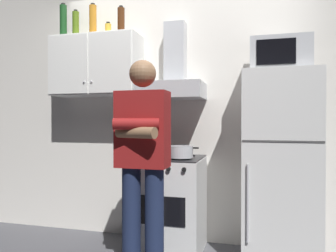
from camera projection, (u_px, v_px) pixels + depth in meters
The scene contains 13 objects.
back_wall_tiled at pixel (183, 106), 3.27m from camera, with size 4.80×0.10×2.70m, color silver.
upper_cabinet at pixel (97, 66), 3.27m from camera, with size 0.90×0.37×0.60m.
stove_oven at pixel (170, 204), 2.96m from camera, with size 0.60×0.62×0.87m.
range_hood at pixel (173, 78), 3.06m from camera, with size 0.60×0.44×0.75m.
refrigerator at pixel (279, 168), 2.71m from camera, with size 0.60×0.62×1.60m.
microwave at pixel (279, 56), 2.71m from camera, with size 0.48×0.37×0.28m.
person_standing at pixel (142, 160), 2.38m from camera, with size 0.38×0.33×1.64m.
cooking_pot at pixel (181, 152), 2.80m from camera, with size 0.31×0.21×0.10m.
bottle_wine_green at pixel (63, 21), 3.32m from camera, with size 0.07×0.07×0.35m.
bottle_liquor_amber at pixel (93, 21), 3.27m from camera, with size 0.07×0.07×0.33m.
bottle_rum_dark at pixel (121, 21), 3.17m from camera, with size 0.07×0.07×0.27m.
bottle_olive_oil at pixel (76, 24), 3.30m from camera, with size 0.07×0.07×0.28m.
bottle_spice_jar at pixel (108, 29), 3.22m from camera, with size 0.06×0.06×0.13m.
Camera 1 is at (0.69, -2.60, 1.18)m, focal length 34.52 mm.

